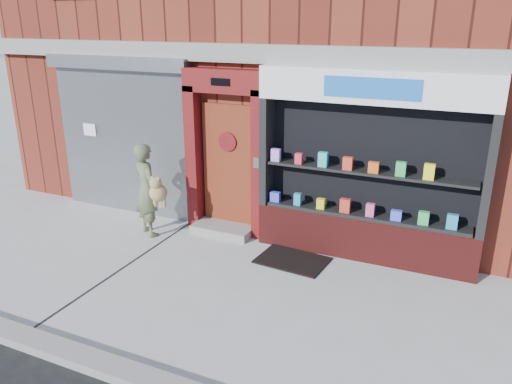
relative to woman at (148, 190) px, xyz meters
The scene contains 8 objects.
ground 2.38m from the woman, 30.36° to the right, with size 80.00×80.00×0.00m, color #9E9E99.
curb 3.88m from the woman, 59.58° to the right, with size 60.00×0.30×0.12m, color gray.
building 6.11m from the woman, 68.42° to the left, with size 12.00×8.16×8.00m.
shutter_bay 1.60m from the woman, 143.37° to the left, with size 3.10×0.30×3.04m.
red_door_bay 1.52m from the woman, 31.95° to the left, with size 1.52×0.58×2.90m.
pharmacy_bay 3.77m from the woman, 10.58° to the left, with size 3.50×0.41×3.00m.
woman is the anchor object (origin of this frame).
doormat 2.82m from the woman, ahead, with size 1.09×0.76×0.03m, color black.
Camera 1 is at (3.22, -5.61, 3.70)m, focal length 35.00 mm.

